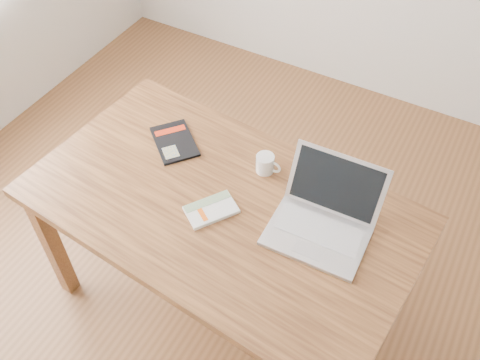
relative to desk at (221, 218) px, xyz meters
The scene contains 6 objects.
room 0.71m from the desk, 58.28° to the right, with size 4.04×4.04×2.70m.
desk is the anchor object (origin of this frame).
white_guidebook 0.11m from the desk, 103.57° to the right, with size 0.20×0.22×0.02m.
black_guidebook 0.40m from the desk, 150.58° to the left, with size 0.28×0.27×0.01m.
laptop 0.41m from the desk, 12.90° to the left, with size 0.36×0.35×0.23m.
coffee_mug 0.28m from the desk, 73.19° to the left, with size 0.11×0.07×0.08m.
Camera 1 is at (0.55, -0.97, 2.32)m, focal length 40.00 mm.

